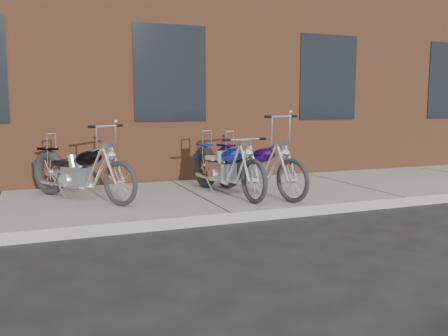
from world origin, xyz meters
name	(u,v)px	position (x,y,z in m)	size (l,w,h in m)	color
ground	(231,224)	(0.00, 0.00, 0.00)	(120.00, 120.00, 0.00)	black
sidewalk	(196,199)	(0.00, 1.50, 0.07)	(22.00, 3.00, 0.15)	gray
building_brick	(123,20)	(0.00, 8.00, 4.00)	(22.00, 10.00, 8.00)	brown
chopper_purple	(254,169)	(0.89, 1.14, 0.57)	(0.81, 2.26, 1.30)	black
chopper_blue	(225,169)	(0.45, 1.32, 0.57)	(0.57, 2.32, 1.01)	black
chopper_third	(80,173)	(-1.80, 1.71, 0.56)	(1.41, 1.94, 1.17)	black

